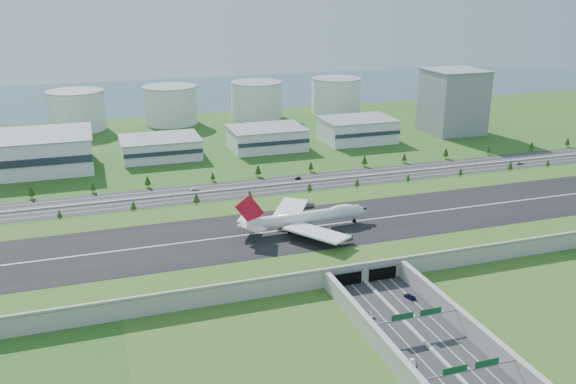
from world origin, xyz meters
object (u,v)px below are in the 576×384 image
object	(u,v)px
office_tower	(453,102)
car_7	(194,189)
boeing_747	(306,218)
fuel_tank_a	(77,111)
car_5	(298,178)
car_6	(520,163)
car_0	(372,315)
car_1	(413,362)
car_2	(410,296)

from	to	relation	value
office_tower	car_7	distance (m)	267.84
boeing_747	fuel_tank_a	bearing A→B (deg)	107.16
fuel_tank_a	car_5	world-z (taller)	fuel_tank_a
office_tower	car_7	world-z (taller)	office_tower
fuel_tank_a	car_5	bearing A→B (deg)	-55.65
car_6	car_5	bearing A→B (deg)	91.13
fuel_tank_a	car_0	size ratio (longest dim) A/B	12.03
office_tower	car_6	size ratio (longest dim) A/B	9.51
car_5	car_6	size ratio (longest dim) A/B	0.78
office_tower	car_1	bearing A→B (deg)	-124.44
fuel_tank_a	car_5	size ratio (longest dim) A/B	11.10
car_1	car_2	size ratio (longest dim) A/B	0.76
boeing_747	car_6	bearing A→B (deg)	21.66
car_0	car_6	bearing A→B (deg)	50.79
fuel_tank_a	car_5	distance (m)	251.55
car_1	boeing_747	bearing A→B (deg)	106.18
car_1	car_7	distance (m)	217.50
car_0	car_6	world-z (taller)	car_6
office_tower	car_5	bearing A→B (deg)	-152.66
car_2	car_7	xyz separation A→B (m)	(-61.36, 171.53, 0.03)
boeing_747	car_1	xyz separation A→B (m)	(0.08, -110.26, -13.55)
car_1	car_7	bearing A→B (deg)	116.48
car_0	car_5	size ratio (longest dim) A/B	0.92
car_2	car_7	bearing A→B (deg)	-87.64
office_tower	boeing_747	world-z (taller)	office_tower
car_2	car_5	distance (m)	172.81
car_2	car_5	size ratio (longest dim) A/B	1.23
car_5	car_6	world-z (taller)	car_6
office_tower	car_1	distance (m)	373.42
office_tower	car_2	world-z (taller)	office_tower
car_7	car_2	bearing A→B (deg)	32.47
car_1	car_2	distance (m)	47.94
car_6	car_7	bearing A→B (deg)	93.00
car_5	boeing_747	bearing A→B (deg)	-32.90
office_tower	car_5	distance (m)	202.56
car_5	car_7	xyz separation A→B (m)	(-71.31, -1.00, 0.06)
car_2	car_6	distance (m)	237.02
office_tower	car_6	bearing A→B (deg)	-95.36
car_0	car_5	distance (m)	184.00
car_1	car_5	world-z (taller)	car_5
office_tower	car_7	bearing A→B (deg)	-159.53
car_1	car_6	bearing A→B (deg)	60.89
car_1	office_tower	bearing A→B (deg)	71.70
car_0	car_1	bearing A→B (deg)	-79.81
office_tower	boeing_747	distance (m)	288.71
car_0	car_2	world-z (taller)	car_2
car_0	fuel_tank_a	bearing A→B (deg)	117.05
car_0	car_6	xyz separation A→B (m)	(199.85, 165.06, 0.10)
office_tower	car_5	world-z (taller)	office_tower
car_2	car_1	bearing A→B (deg)	44.94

